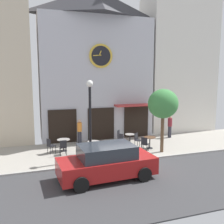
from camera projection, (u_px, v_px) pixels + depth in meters
ground_plane at (127, 164)px, 13.27m from camera, size 24.11×10.55×0.13m
clock_building at (96, 63)px, 18.53m from camera, size 8.19×3.65×10.70m
neighbor_building_right at (179, 34)px, 20.72m from camera, size 5.82×3.01×15.91m
street_lamp at (90, 120)px, 13.53m from camera, size 0.36×0.36×4.35m
street_tree at (163, 104)px, 14.87m from camera, size 1.83×1.65×3.81m
cafe_table_center_left at (64, 142)px, 15.38m from camera, size 0.78×0.78×0.73m
cafe_table_rightmost at (94, 145)px, 14.76m from camera, size 0.70×0.70×0.77m
cafe_table_center_right at (130, 138)px, 16.73m from camera, size 0.64×0.64×0.73m
cafe_table_near_door at (150, 140)px, 15.94m from camera, size 0.75×0.75×0.73m
cafe_chair_left_end at (122, 139)px, 16.19m from camera, size 0.55×0.55×0.90m
cafe_chair_mid_row at (137, 139)px, 16.27m from camera, size 0.56×0.56×0.90m
cafe_chair_curbside at (120, 136)px, 17.15m from camera, size 0.56×0.56×0.90m
cafe_chair_near_lamp at (145, 143)px, 15.24m from camera, size 0.57×0.57×0.90m
cafe_chair_near_tree at (50, 145)px, 14.88m from camera, size 0.54×0.54×0.90m
cafe_chair_outer at (79, 146)px, 14.58m from camera, size 0.48×0.48×0.90m
cafe_chair_right_end at (63, 146)px, 14.56m from camera, size 0.40×0.40×0.90m
pedestrian_orange at (80, 131)px, 16.99m from camera, size 0.45×0.45×1.67m
pedestrian_maroon at (170, 126)px, 18.68m from camera, size 0.41×0.41×1.67m
parked_car_red at (107, 162)px, 11.24m from camera, size 4.39×2.21×1.55m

